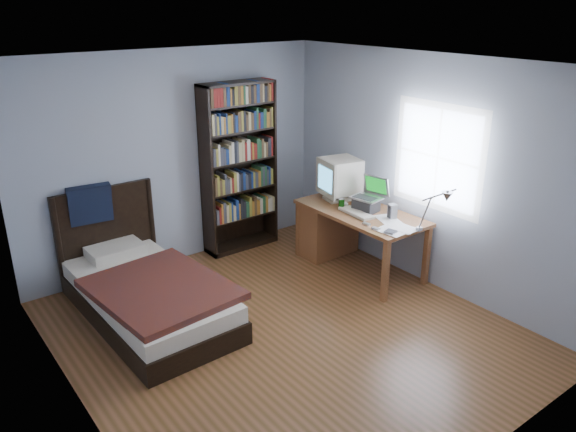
% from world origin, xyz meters
% --- Properties ---
extents(room, '(4.20, 4.24, 2.50)m').
position_xyz_m(room, '(0.03, -0.00, 1.25)').
color(room, brown).
rests_on(room, ground).
extents(desk, '(0.75, 1.55, 0.73)m').
position_xyz_m(desk, '(1.50, 0.98, 0.41)').
color(desk, brown).
rests_on(desk, floor).
extents(crt_monitor, '(0.52, 0.49, 0.51)m').
position_xyz_m(crt_monitor, '(1.56, 1.01, 1.02)').
color(crt_monitor, beige).
rests_on(crt_monitor, desk).
extents(laptop, '(0.37, 0.36, 0.40)m').
position_xyz_m(laptop, '(1.57, 0.52, 0.84)').
color(laptop, '#2D2D30').
rests_on(laptop, desk).
extents(desk_lamp, '(0.22, 0.48, 0.57)m').
position_xyz_m(desk_lamp, '(1.47, -0.57, 1.19)').
color(desk_lamp, '#99999E').
rests_on(desk_lamp, desk).
extents(keyboard, '(0.21, 0.46, 0.04)m').
position_xyz_m(keyboard, '(1.39, 0.51, 0.75)').
color(keyboard, '#BCB69C').
rests_on(keyboard, desk).
extents(speaker, '(0.10, 0.10, 0.16)m').
position_xyz_m(speaker, '(1.61, 0.18, 0.81)').
color(speaker, gray).
rests_on(speaker, desk).
extents(soda_can, '(0.07, 0.07, 0.12)m').
position_xyz_m(soda_can, '(1.37, 0.74, 0.79)').
color(soda_can, '#0A3E08').
rests_on(soda_can, desk).
extents(mouse, '(0.07, 0.12, 0.04)m').
position_xyz_m(mouse, '(1.49, 0.82, 0.75)').
color(mouse, silver).
rests_on(mouse, desk).
extents(phone_silver, '(0.06, 0.10, 0.02)m').
position_xyz_m(phone_silver, '(1.26, 0.21, 0.74)').
color(phone_silver, silver).
rests_on(phone_silver, desk).
extents(phone_grey, '(0.05, 0.09, 0.02)m').
position_xyz_m(phone_grey, '(1.24, 0.06, 0.74)').
color(phone_grey, gray).
rests_on(phone_grey, desk).
extents(external_drive, '(0.13, 0.13, 0.02)m').
position_xyz_m(external_drive, '(1.29, -0.10, 0.74)').
color(external_drive, gray).
rests_on(external_drive, desk).
extents(bookshelf, '(0.94, 0.30, 2.09)m').
position_xyz_m(bookshelf, '(0.76, 1.94, 1.05)').
color(bookshelf, black).
rests_on(bookshelf, floor).
extents(bed, '(1.24, 2.15, 1.16)m').
position_xyz_m(bed, '(-0.92, 1.13, 0.25)').
color(bed, black).
rests_on(bed, floor).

